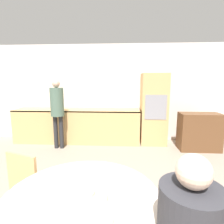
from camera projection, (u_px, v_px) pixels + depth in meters
The scene contains 9 objects.
wall_back at pixel (119, 93), 4.82m from camera, with size 7.16×0.05×2.60m.
kitchen_counter at pixel (77, 125), 4.68m from camera, with size 3.28×0.60×0.88m.
oven_unit at pixel (153, 109), 4.50m from camera, with size 0.65×0.59×1.81m.
sideboard at pixel (199, 132), 4.10m from camera, with size 0.92×0.45×0.88m.
chair_far_left at pixel (15, 196), 1.69m from camera, with size 0.51×0.51×0.88m.
person_standing at pixel (57, 107), 4.12m from camera, with size 0.31×0.31×1.64m.
cup at pixel (102, 197), 1.16m from camera, with size 0.07×0.07×0.08m.
bowl_near at pixel (101, 221), 0.98m from camera, with size 0.14×0.14×0.05m.
bowl_centre at pixel (84, 193), 1.24m from camera, with size 0.16×0.16×0.04m.
Camera 1 is at (0.10, 0.03, 1.57)m, focal length 28.00 mm.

